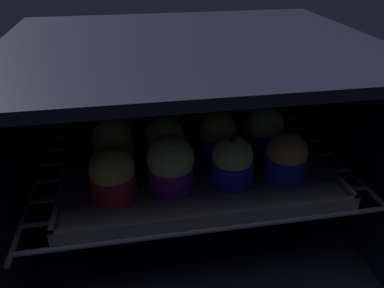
% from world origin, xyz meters
% --- Properties ---
extents(oven_cavity, '(0.59, 0.47, 0.37)m').
position_xyz_m(oven_cavity, '(0.00, 0.26, 0.17)').
color(oven_cavity, black).
rests_on(oven_cavity, ground).
extents(oven_rack, '(0.55, 0.42, 0.01)m').
position_xyz_m(oven_rack, '(0.00, 0.22, 0.14)').
color(oven_rack, '#444756').
rests_on(oven_rack, oven_cavity).
extents(baking_tray, '(0.44, 0.35, 0.02)m').
position_xyz_m(baking_tray, '(0.00, 0.21, 0.15)').
color(baking_tray, '#4C4C51').
rests_on(baking_tray, oven_rack).
extents(muffin_row0_col0, '(0.07, 0.07, 0.08)m').
position_xyz_m(muffin_row0_col0, '(-0.14, 0.11, 0.19)').
color(muffin_row0_col0, red).
rests_on(muffin_row0_col0, baking_tray).
extents(muffin_row0_col1, '(0.07, 0.07, 0.09)m').
position_xyz_m(muffin_row0_col1, '(-0.05, 0.12, 0.19)').
color(muffin_row0_col1, '#7A238C').
rests_on(muffin_row0_col1, baking_tray).
extents(muffin_row0_col2, '(0.07, 0.07, 0.08)m').
position_xyz_m(muffin_row0_col2, '(0.05, 0.12, 0.19)').
color(muffin_row0_col2, '#1928B7').
rests_on(muffin_row0_col2, baking_tray).
extents(muffin_row0_col3, '(0.07, 0.07, 0.08)m').
position_xyz_m(muffin_row0_col3, '(0.14, 0.12, 0.19)').
color(muffin_row0_col3, '#1928B7').
rests_on(muffin_row0_col3, baking_tray).
extents(muffin_row1_col0, '(0.07, 0.07, 0.09)m').
position_xyz_m(muffin_row1_col0, '(-0.14, 0.21, 0.19)').
color(muffin_row1_col0, silver).
rests_on(muffin_row1_col0, baking_tray).
extents(muffin_row1_col1, '(0.07, 0.07, 0.08)m').
position_xyz_m(muffin_row1_col1, '(-0.05, 0.21, 0.19)').
color(muffin_row1_col1, red).
rests_on(muffin_row1_col1, baking_tray).
extents(muffin_row1_col2, '(0.07, 0.07, 0.08)m').
position_xyz_m(muffin_row1_col2, '(0.05, 0.21, 0.19)').
color(muffin_row1_col2, '#1928B7').
rests_on(muffin_row1_col2, baking_tray).
extents(muffin_row1_col3, '(0.07, 0.07, 0.08)m').
position_xyz_m(muffin_row1_col3, '(0.13, 0.21, 0.19)').
color(muffin_row1_col3, '#1928B7').
rests_on(muffin_row1_col3, baking_tray).
extents(muffin_row2_col0, '(0.07, 0.07, 0.08)m').
position_xyz_m(muffin_row2_col0, '(-0.13, 0.29, 0.19)').
color(muffin_row2_col0, '#7A238C').
rests_on(muffin_row2_col0, baking_tray).
extents(muffin_row2_col1, '(0.07, 0.07, 0.08)m').
position_xyz_m(muffin_row2_col1, '(-0.04, 0.30, 0.19)').
color(muffin_row2_col1, '#1928B7').
rests_on(muffin_row2_col1, baking_tray).
extents(muffin_row2_col2, '(0.07, 0.07, 0.09)m').
position_xyz_m(muffin_row2_col2, '(0.05, 0.30, 0.19)').
color(muffin_row2_col2, '#7A238C').
rests_on(muffin_row2_col2, baking_tray).
extents(muffin_row2_col3, '(0.07, 0.07, 0.09)m').
position_xyz_m(muffin_row2_col3, '(0.14, 0.30, 0.19)').
color(muffin_row2_col3, '#1928B7').
rests_on(muffin_row2_col3, baking_tray).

